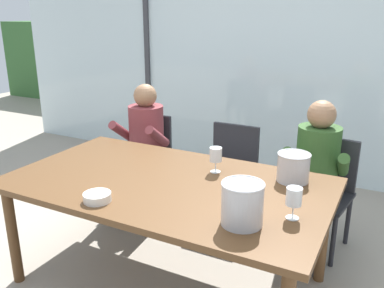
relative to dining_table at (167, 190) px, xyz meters
name	(u,v)px	position (x,y,z in m)	size (l,w,h in m)	color
ground	(225,219)	(0.00, 1.00, -0.68)	(14.00, 14.00, 0.00)	#9E9384
window_glass_panel	(275,60)	(0.00, 2.31, 0.62)	(7.26, 0.03, 2.60)	silver
window_mullion_left	(148,53)	(-1.63, 2.29, 0.62)	(0.06, 0.06, 2.60)	#38383D
hillside_vineyard	(323,72)	(0.00, 5.34, 0.12)	(13.26, 2.40, 1.61)	#386633
dining_table	(167,190)	(0.00, 0.00, 0.00)	(2.06, 1.17, 0.75)	brown
chair_near_curtain	(147,154)	(-0.82, 0.99, -0.19)	(0.47, 0.47, 0.86)	#232328
chair_left_of_center	(231,168)	(0.03, 1.02, -0.19)	(0.44, 0.44, 0.86)	#232328
chair_center	(324,185)	(0.83, 1.01, -0.19)	(0.50, 0.50, 0.86)	#232328
person_maroon_top	(142,141)	(-0.78, 0.86, -0.01)	(0.47, 0.62, 1.18)	brown
person_olive_shirt	(315,170)	(0.77, 0.86, -0.01)	(0.49, 0.63, 1.18)	#2D5123
ice_bucket_primary	(242,203)	(0.63, -0.31, 0.18)	(0.22, 0.22, 0.23)	#B7B7BC
ice_bucket_secondary	(293,167)	(0.72, 0.37, 0.16)	(0.21, 0.21, 0.19)	#B7B7BC
tasting_bowl	(97,197)	(-0.20, -0.44, 0.09)	(0.16, 0.16, 0.05)	silver
wine_glass_by_left_taster	(216,156)	(0.21, 0.29, 0.19)	(0.08, 0.08, 0.17)	silver
wine_glass_near_bucket	(294,198)	(0.84, -0.13, 0.19)	(0.08, 0.08, 0.17)	silver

